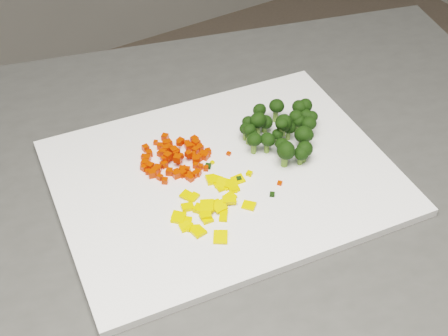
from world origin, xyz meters
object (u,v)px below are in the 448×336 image
pepper_pile (215,201)px  broccoli_pile (281,124)px  cutting_board (224,177)px  carrot_pile (175,152)px

pepper_pile → broccoli_pile: (0.14, 0.06, 0.02)m
cutting_board → broccoli_pile: 0.11m
cutting_board → broccoli_pile: bearing=11.3°
broccoli_pile → cutting_board: bearing=-168.7°
carrot_pile → broccoli_pile: broccoli_pile is taller
carrot_pile → cutting_board: bearing=-54.8°
cutting_board → broccoli_pile: broccoli_pile is taller
carrot_pile → pepper_pile: bearing=-89.0°
carrot_pile → broccoli_pile: 0.15m
cutting_board → carrot_pile: (-0.04, 0.06, 0.02)m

